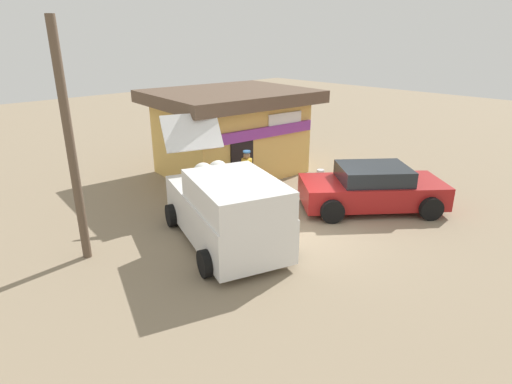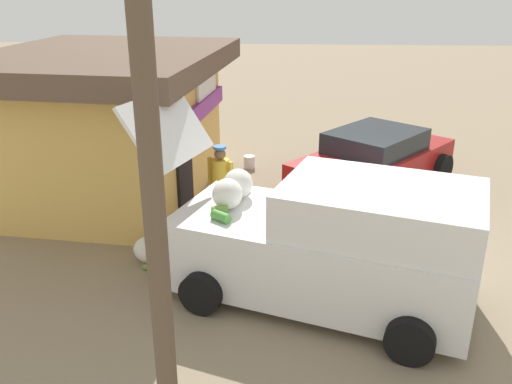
{
  "view_description": "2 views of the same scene",
  "coord_description": "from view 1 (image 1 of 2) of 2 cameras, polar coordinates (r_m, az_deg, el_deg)",
  "views": [
    {
      "loc": [
        -8.74,
        -6.92,
        5.03
      ],
      "look_at": [
        -0.93,
        1.28,
        0.81
      ],
      "focal_mm": 29.77,
      "sensor_mm": 36.0,
      "label": 1
    },
    {
      "loc": [
        -9.57,
        1.3,
        4.52
      ],
      "look_at": [
        -0.52,
        1.88,
        0.89
      ],
      "focal_mm": 38.08,
      "sensor_mm": 36.0,
      "label": 2
    }
  ],
  "objects": [
    {
      "name": "ground_plane",
      "position": [
        12.23,
        7.33,
        -4.0
      ],
      "size": [
        60.0,
        60.0,
        0.0
      ],
      "primitive_type": "plane",
      "color": "gray"
    },
    {
      "name": "storefront_bar",
      "position": [
        16.11,
        -3.42,
        8.29
      ],
      "size": [
        6.05,
        5.15,
        3.11
      ],
      "color": "#E0B259",
      "rests_on": "ground_plane"
    },
    {
      "name": "delivery_van",
      "position": [
        10.61,
        -4.02,
        -2.2
      ],
      "size": [
        3.31,
        5.24,
        2.86
      ],
      "color": "white",
      "rests_on": "ground_plane"
    },
    {
      "name": "parked_sedan",
      "position": [
        13.31,
        15.32,
        0.48
      ],
      "size": [
        4.41,
        4.09,
        1.34
      ],
      "color": "maroon",
      "rests_on": "ground_plane"
    },
    {
      "name": "vendor_standing",
      "position": [
        13.47,
        -1.24,
        2.7
      ],
      "size": [
        0.46,
        0.51,
        1.61
      ],
      "color": "navy",
      "rests_on": "ground_plane"
    },
    {
      "name": "customer_bending",
      "position": [
        12.53,
        -4.98,
        1.07
      ],
      "size": [
        0.57,
        0.78,
        1.44
      ],
      "color": "navy",
      "rests_on": "ground_plane"
    },
    {
      "name": "unloaded_banana_pile",
      "position": [
        13.52,
        -8.59,
        -0.62
      ],
      "size": [
        0.68,
        0.84,
        0.47
      ],
      "color": "silver",
      "rests_on": "ground_plane"
    },
    {
      "name": "paint_bucket",
      "position": [
        15.96,
        8.65,
        2.45
      ],
      "size": [
        0.28,
        0.28,
        0.31
      ],
      "primitive_type": "cylinder",
      "color": "silver",
      "rests_on": "ground_plane"
    },
    {
      "name": "utility_pole",
      "position": [
        10.17,
        -23.65,
        5.53
      ],
      "size": [
        0.2,
        0.2,
        5.41
      ],
      "primitive_type": "cylinder",
      "color": "brown",
      "rests_on": "ground_plane"
    }
  ]
}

